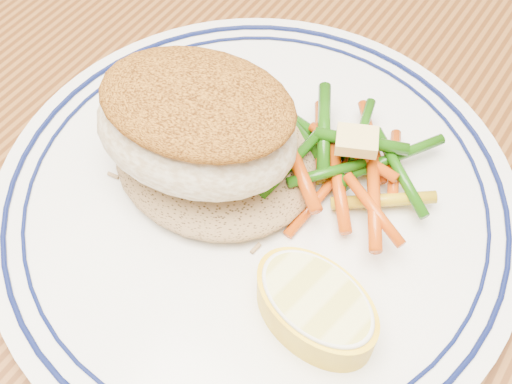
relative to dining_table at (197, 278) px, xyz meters
The scene contains 7 objects.
dining_table is the anchor object (origin of this frame).
plate 0.11m from the dining_table, 27.37° to the left, with size 0.30×0.30×0.02m.
rice_pilaf 0.13m from the dining_table, 72.79° to the left, with size 0.12×0.11×0.02m, color #927149.
fish_fillet 0.16m from the dining_table, 78.60° to the left, with size 0.13×0.10×0.06m.
vegetable_pile 0.16m from the dining_table, 39.66° to the left, with size 0.11×0.10×0.03m.
butter_pat 0.17m from the dining_table, 40.66° to the left, with size 0.02×0.02×0.01m, color #EED074.
lemon_wedge 0.16m from the dining_table, 13.65° to the right, with size 0.07×0.07×0.03m.
Camera 1 is at (0.15, -0.15, 1.07)m, focal length 45.00 mm.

